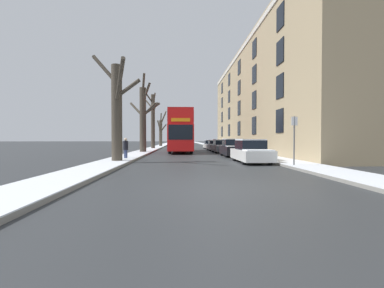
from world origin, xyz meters
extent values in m
plane|color=#303335|center=(0.00, 0.00, 0.00)|extent=(320.00, 320.00, 0.00)
cube|color=gray|center=(-5.32, 53.00, 0.07)|extent=(2.05, 130.00, 0.13)
cube|color=white|center=(-5.32, 53.00, 0.15)|extent=(2.03, 130.00, 0.03)
cube|color=gray|center=(5.32, 53.00, 0.07)|extent=(2.05, 130.00, 0.13)
cube|color=white|center=(5.32, 53.00, 0.15)|extent=(2.03, 130.00, 0.03)
cube|color=tan|center=(10.84, 24.91, 6.51)|extent=(9.00, 38.51, 13.02)
cube|color=black|center=(6.31, 11.35, 2.86)|extent=(0.08, 1.40, 1.80)
cube|color=black|center=(6.31, 18.13, 2.86)|extent=(0.08, 1.40, 1.80)
cube|color=black|center=(6.31, 24.91, 2.86)|extent=(0.08, 1.40, 1.80)
cube|color=black|center=(6.31, 31.68, 2.86)|extent=(0.08, 1.40, 1.80)
cube|color=black|center=(6.31, 38.46, 2.86)|extent=(0.08, 1.40, 1.80)
cube|color=black|center=(6.31, 11.35, 5.47)|extent=(0.08, 1.40, 1.80)
cube|color=black|center=(6.31, 18.13, 5.47)|extent=(0.08, 1.40, 1.80)
cube|color=black|center=(6.31, 24.91, 5.47)|extent=(0.08, 1.40, 1.80)
cube|color=black|center=(6.31, 31.68, 5.47)|extent=(0.08, 1.40, 1.80)
cube|color=black|center=(6.31, 38.46, 5.47)|extent=(0.08, 1.40, 1.80)
cube|color=black|center=(6.31, 11.35, 8.07)|extent=(0.08, 1.40, 1.80)
cube|color=black|center=(6.31, 18.13, 8.07)|extent=(0.08, 1.40, 1.80)
cube|color=black|center=(6.31, 24.91, 8.07)|extent=(0.08, 1.40, 1.80)
cube|color=black|center=(6.31, 31.68, 8.07)|extent=(0.08, 1.40, 1.80)
cube|color=black|center=(6.31, 38.46, 8.07)|extent=(0.08, 1.40, 1.80)
cube|color=black|center=(6.31, 11.35, 10.68)|extent=(0.08, 1.40, 1.80)
cube|color=black|center=(6.31, 18.13, 10.68)|extent=(0.08, 1.40, 1.80)
cube|color=black|center=(6.31, 24.91, 10.68)|extent=(0.08, 1.40, 1.80)
cube|color=black|center=(6.31, 31.68, 10.68)|extent=(0.08, 1.40, 1.80)
cube|color=black|center=(6.31, 38.46, 10.68)|extent=(0.08, 1.40, 1.80)
cube|color=beige|center=(6.30, 24.91, 12.50)|extent=(0.12, 37.73, 0.44)
cylinder|color=#423A30|center=(-5.15, 8.29, 3.03)|extent=(0.65, 0.65, 6.06)
cylinder|color=#423A30|center=(-4.42, 8.11, 4.59)|extent=(1.64, 0.62, 1.16)
cylinder|color=#423A30|center=(-5.94, 8.56, 5.85)|extent=(1.81, 0.80, 1.93)
cylinder|color=#423A30|center=(-4.65, 6.98, 4.75)|extent=(1.25, 2.82, 2.09)
cylinder|color=#423A30|center=(-5.16, 19.39, 3.44)|extent=(0.68, 0.68, 6.88)
cylinder|color=#423A30|center=(-5.93, 20.13, 4.67)|extent=(1.79, 1.76, 1.74)
cylinder|color=#423A30|center=(-5.02, 18.91, 7.24)|extent=(0.57, 1.22, 1.93)
cylinder|color=#423A30|center=(-4.32, 19.66, 4.67)|extent=(1.91, 0.82, 1.53)
cylinder|color=#423A30|center=(-4.76, 19.12, 6.31)|extent=(1.11, 0.84, 2.04)
cylinder|color=#423A30|center=(-4.57, 19.89, 4.66)|extent=(1.47, 1.30, 1.69)
cylinder|color=#423A30|center=(-5.24, 30.01, 4.00)|extent=(0.57, 0.57, 8.00)
cylinder|color=#423A30|center=(-5.02, 29.30, 7.12)|extent=(0.69, 1.62, 1.85)
cylinder|color=#423A30|center=(-5.87, 29.66, 7.63)|extent=(1.49, 0.95, 1.98)
cylinder|color=#423A30|center=(-5.07, 30.59, 5.98)|extent=(0.58, 1.37, 1.62)
cylinder|color=#423A30|center=(-5.79, 30.49, 6.54)|extent=(1.32, 1.20, 1.48)
cylinder|color=#423A30|center=(-4.88, 29.38, 6.15)|extent=(0.95, 1.45, 1.16)
cylinder|color=#423A30|center=(-5.03, 41.58, 2.53)|extent=(0.61, 0.61, 5.07)
cylinder|color=#423A30|center=(-4.50, 41.72, 3.59)|extent=(1.27, 0.52, 1.56)
cylinder|color=#423A30|center=(-4.93, 41.02, 5.19)|extent=(0.45, 1.35, 2.34)
cylinder|color=#423A30|center=(-4.48, 41.28, 5.62)|extent=(1.36, 0.88, 2.37)
cylinder|color=#423A30|center=(-5.19, 40.30, 3.83)|extent=(0.55, 2.72, 2.22)
cylinder|color=#423A30|center=(-4.55, 41.27, 5.28)|extent=(1.24, 0.91, 2.28)
cube|color=red|center=(-1.20, 21.33, 1.63)|extent=(2.51, 10.68, 2.57)
cube|color=red|center=(-1.20, 21.33, 3.64)|extent=(2.46, 10.47, 1.44)
cube|color=#B31212|center=(-1.20, 21.33, 4.42)|extent=(2.46, 10.47, 0.12)
cube|color=black|center=(-1.20, 21.33, 2.12)|extent=(2.54, 9.40, 1.34)
cube|color=black|center=(-1.20, 21.33, 3.71)|extent=(2.54, 9.40, 1.10)
cube|color=black|center=(-1.20, 16.01, 2.12)|extent=(2.26, 0.06, 1.41)
cube|color=orange|center=(-1.20, 16.00, 3.27)|extent=(1.76, 0.05, 0.32)
cylinder|color=black|center=(-2.28, 18.13, 0.54)|extent=(0.30, 1.08, 1.08)
cylinder|color=black|center=(-0.12, 18.13, 0.54)|extent=(0.30, 1.08, 1.08)
cylinder|color=black|center=(-2.28, 24.32, 0.54)|extent=(0.30, 1.08, 1.08)
cylinder|color=black|center=(-0.12, 24.32, 0.54)|extent=(0.30, 1.08, 1.08)
cube|color=silver|center=(3.26, 8.29, 0.49)|extent=(1.76, 4.40, 0.65)
cube|color=black|center=(3.26, 8.47, 1.11)|extent=(1.52, 2.20, 0.59)
cube|color=white|center=(3.26, 8.47, 1.44)|extent=(1.48, 2.09, 0.08)
cube|color=white|center=(3.26, 6.73, 0.85)|extent=(1.59, 1.15, 0.06)
cylinder|color=black|center=(2.49, 6.97, 0.30)|extent=(0.20, 0.60, 0.60)
cylinder|color=black|center=(4.03, 6.97, 0.30)|extent=(0.20, 0.60, 0.60)
cylinder|color=black|center=(2.49, 9.61, 0.30)|extent=(0.20, 0.60, 0.60)
cylinder|color=black|center=(4.03, 9.61, 0.30)|extent=(0.20, 0.60, 0.60)
cube|color=black|center=(3.26, 13.96, 0.53)|extent=(1.72, 3.95, 0.72)
cube|color=black|center=(3.26, 14.12, 1.17)|extent=(1.48, 1.98, 0.57)
cube|color=white|center=(3.26, 14.12, 1.49)|extent=(1.45, 1.88, 0.07)
cube|color=white|center=(3.26, 12.56, 0.92)|extent=(1.55, 1.03, 0.05)
cylinder|color=black|center=(2.51, 12.78, 0.31)|extent=(0.20, 0.63, 0.63)
cylinder|color=black|center=(4.01, 12.78, 0.31)|extent=(0.20, 0.63, 0.63)
cylinder|color=black|center=(2.51, 15.15, 0.31)|extent=(0.20, 0.63, 0.63)
cylinder|color=black|center=(4.01, 15.15, 0.31)|extent=(0.20, 0.63, 0.63)
cube|color=#474C56|center=(3.26, 20.15, 0.47)|extent=(1.73, 4.30, 0.61)
cube|color=black|center=(3.26, 20.32, 1.07)|extent=(1.48, 2.15, 0.58)
cube|color=white|center=(3.26, 20.32, 1.40)|extent=(1.45, 2.04, 0.10)
cube|color=white|center=(3.26, 18.62, 0.82)|extent=(1.55, 1.12, 0.08)
cylinder|color=black|center=(2.50, 18.86, 0.33)|extent=(0.20, 0.66, 0.66)
cylinder|color=black|center=(4.01, 18.86, 0.33)|extent=(0.20, 0.66, 0.66)
cylinder|color=black|center=(2.50, 21.44, 0.33)|extent=(0.20, 0.66, 0.66)
cylinder|color=black|center=(4.01, 21.44, 0.33)|extent=(0.20, 0.66, 0.66)
cube|color=slate|center=(3.26, 25.42, 0.48)|extent=(1.77, 4.48, 0.61)
cube|color=black|center=(3.26, 25.60, 1.03)|extent=(1.52, 2.24, 0.50)
cube|color=white|center=(3.26, 25.60, 1.33)|extent=(1.48, 2.13, 0.09)
cube|color=white|center=(3.26, 23.83, 0.82)|extent=(1.59, 1.17, 0.07)
cylinder|color=black|center=(2.48, 24.07, 0.33)|extent=(0.20, 0.65, 0.65)
cylinder|color=black|center=(4.03, 24.07, 0.33)|extent=(0.20, 0.65, 0.65)
cylinder|color=black|center=(2.48, 26.76, 0.33)|extent=(0.20, 0.65, 0.65)
cylinder|color=black|center=(4.03, 26.76, 0.33)|extent=(0.20, 0.65, 0.65)
cube|color=silver|center=(3.26, 30.94, 0.45)|extent=(1.77, 4.00, 0.57)
cube|color=black|center=(3.26, 31.10, 1.01)|extent=(1.52, 2.00, 0.55)
cube|color=white|center=(3.26, 31.10, 1.31)|extent=(1.49, 1.90, 0.04)
cube|color=white|center=(3.26, 29.52, 0.75)|extent=(1.59, 1.04, 0.04)
cylinder|color=black|center=(2.48, 29.74, 0.33)|extent=(0.20, 0.66, 0.66)
cylinder|color=black|center=(4.03, 29.74, 0.33)|extent=(0.20, 0.66, 0.66)
cylinder|color=black|center=(2.48, 32.14, 0.33)|extent=(0.20, 0.66, 0.66)
cylinder|color=black|center=(4.03, 32.14, 0.33)|extent=(0.20, 0.66, 0.66)
cube|color=white|center=(-2.21, 40.22, 1.21)|extent=(2.09, 5.40, 1.98)
cube|color=black|center=(-2.21, 37.55, 1.67)|extent=(1.84, 0.06, 0.87)
cylinder|color=black|center=(-3.14, 38.50, 0.34)|extent=(0.22, 0.68, 0.68)
cylinder|color=black|center=(-1.28, 38.50, 0.34)|extent=(0.22, 0.68, 0.68)
cylinder|color=black|center=(-3.14, 41.95, 0.34)|extent=(0.22, 0.68, 0.68)
cylinder|color=black|center=(-1.28, 41.95, 0.34)|extent=(0.22, 0.68, 0.68)
cylinder|color=navy|center=(-5.10, 10.37, 0.36)|extent=(0.16, 0.16, 0.73)
cylinder|color=navy|center=(-4.99, 10.25, 0.36)|extent=(0.16, 0.16, 0.73)
cylinder|color=black|center=(-5.05, 10.31, 1.05)|extent=(0.34, 0.34, 0.64)
sphere|color=beige|center=(-5.05, 10.31, 1.47)|extent=(0.20, 0.20, 0.20)
cylinder|color=#4C4F54|center=(4.59, 5.04, 1.33)|extent=(0.07, 0.07, 2.65)
cube|color=silver|center=(4.59, 5.02, 2.40)|extent=(0.32, 0.02, 0.44)
camera|label=1|loc=(-1.20, -7.79, 1.49)|focal=24.00mm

